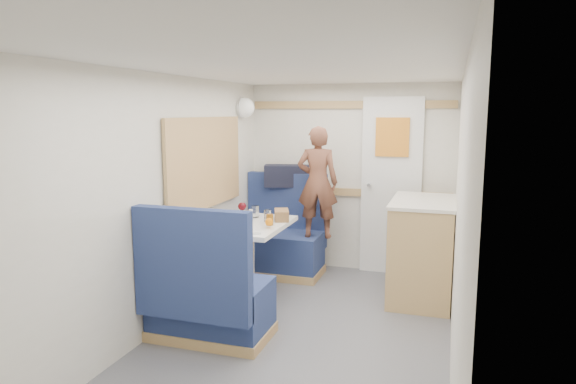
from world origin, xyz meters
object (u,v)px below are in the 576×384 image
(dome_light, at_px, (245,108))
(pepper_grinder, at_px, (246,220))
(tray, at_px, (244,228))
(wine_glass, at_px, (242,207))
(bench_far, at_px, (281,245))
(bread_loaf, at_px, (282,215))
(duffel_bag, at_px, (287,176))
(tumbler_left, at_px, (220,223))
(person, at_px, (318,182))
(tumbler_right, at_px, (268,216))
(cheese_block, at_px, (239,227))
(beer_glass, at_px, (270,220))
(tumbler_mid, at_px, (255,212))
(orange_fruit, at_px, (269,222))
(bench_near, at_px, (207,302))
(salt_grinder, at_px, (251,215))
(dinette_table, at_px, (250,240))
(galley_counter, at_px, (422,249))

(dome_light, height_order, pepper_grinder, dome_light)
(tray, height_order, wine_glass, wine_glass)
(bench_far, xyz_separation_m, bread_loaf, (0.23, -0.65, 0.47))
(duffel_bag, xyz_separation_m, tumbler_left, (-0.13, -1.43, -0.24))
(tray, relative_size, wine_glass, 2.25)
(person, xyz_separation_m, tumbler_right, (-0.30, -0.64, -0.24))
(cheese_block, relative_size, wine_glass, 0.57)
(cheese_block, bearing_deg, beer_glass, 59.00)
(tumbler_left, xyz_separation_m, tumbler_mid, (0.10, 0.57, 0.00))
(tray, xyz_separation_m, bread_loaf, (0.18, 0.46, 0.04))
(bench_far, distance_m, orange_fruit, 1.11)
(orange_fruit, distance_m, beer_glass, 0.10)
(duffel_bag, distance_m, pepper_grinder, 1.22)
(tumbler_left, bearing_deg, bench_far, 82.83)
(dome_light, xyz_separation_m, tumbler_mid, (0.34, -0.59, -0.97))
(tumbler_right, xyz_separation_m, bread_loaf, (0.10, 0.10, -0.01))
(dome_light, bearing_deg, bench_near, -77.18)
(person, distance_m, orange_fruit, 0.93)
(bench_near, relative_size, orange_fruit, 15.44)
(salt_grinder, bearing_deg, pepper_grinder, -78.49)
(wine_glass, bearing_deg, tray, -64.78)
(dinette_table, bearing_deg, pepper_grinder, -94.52)
(tray, height_order, orange_fruit, orange_fruit)
(galley_counter, relative_size, tumbler_left, 8.37)
(salt_grinder, bearing_deg, tumbler_left, -102.54)
(orange_fruit, bearing_deg, bench_near, -106.72)
(wine_glass, bearing_deg, bench_far, 81.34)
(duffel_bag, relative_size, tumbler_mid, 4.33)
(person, height_order, tumbler_mid, person)
(cheese_block, bearing_deg, tray, 70.60)
(tumbler_mid, bearing_deg, tumbler_right, -38.81)
(tumbler_right, bearing_deg, bread_loaf, 44.75)
(wine_glass, xyz_separation_m, pepper_grinder, (0.11, -0.17, -0.08))
(bench_near, distance_m, beer_glass, 0.99)
(bench_far, distance_m, duffel_bag, 0.76)
(tumbler_mid, distance_m, beer_glass, 0.37)
(galley_counter, xyz_separation_m, cheese_block, (-1.44, -0.85, 0.29))
(duffel_bag, bearing_deg, galley_counter, -37.51)
(dinette_table, height_order, bench_near, bench_near)
(cheese_block, bearing_deg, tumbler_right, 76.68)
(bench_near, height_order, pepper_grinder, bench_near)
(person, height_order, tumbler_left, person)
(beer_glass, xyz_separation_m, pepper_grinder, (-0.20, -0.05, -0.01))
(bench_near, xyz_separation_m, cheese_block, (0.03, 0.57, 0.45))
(bench_near, xyz_separation_m, bread_loaf, (0.23, 1.08, 0.47))
(galley_counter, height_order, tumbler_mid, galley_counter)
(duffel_bag, relative_size, pepper_grinder, 5.53)
(tray, relative_size, pepper_grinder, 4.31)
(orange_fruit, relative_size, pepper_grinder, 0.78)
(tumbler_right, height_order, salt_grinder, tumbler_right)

